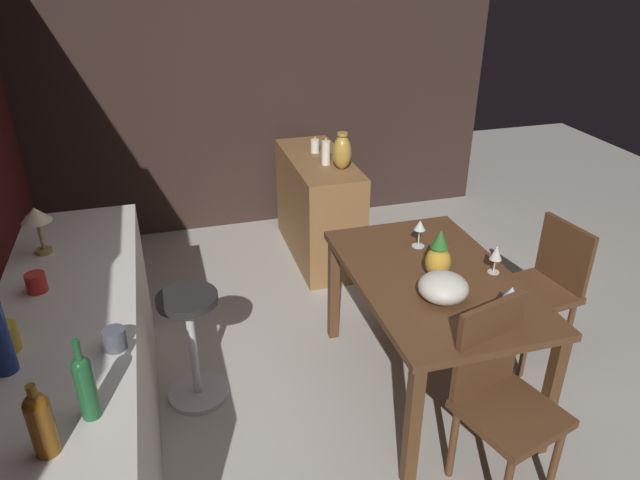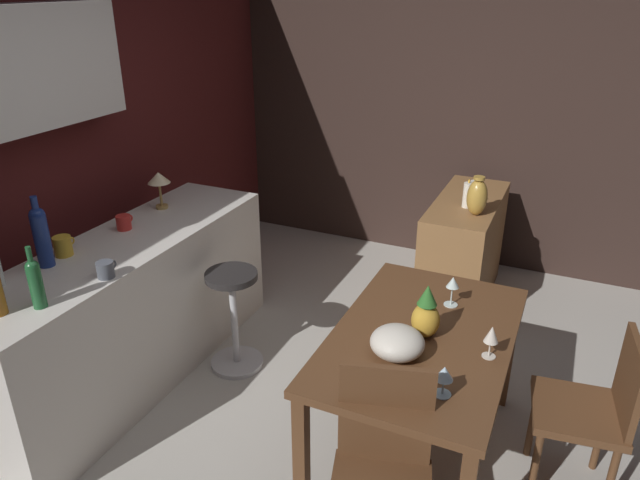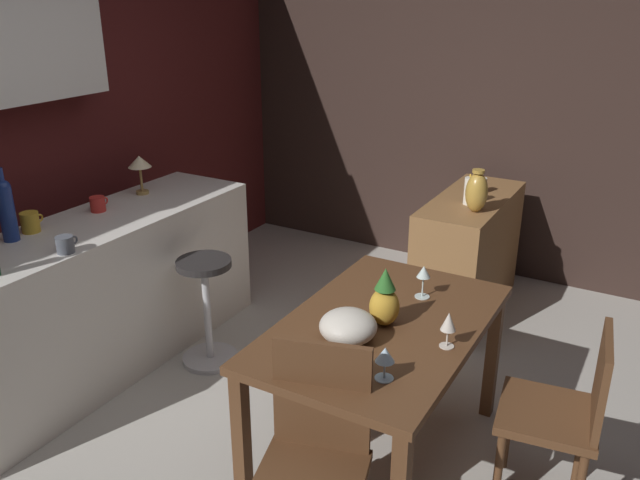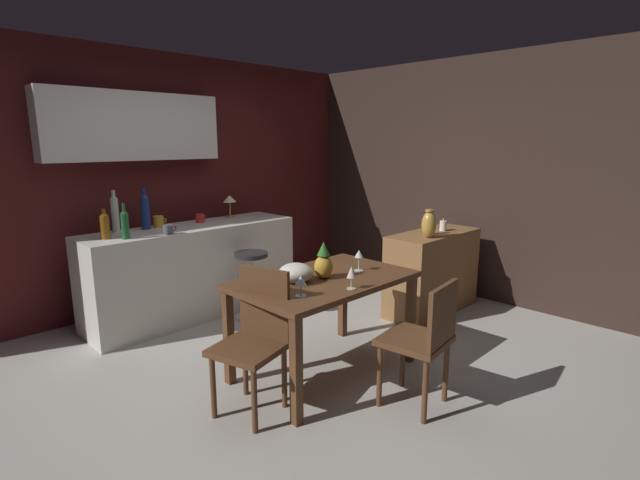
{
  "view_description": "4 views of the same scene",
  "coord_description": "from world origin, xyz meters",
  "px_view_note": "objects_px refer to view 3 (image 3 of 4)",
  "views": [
    {
      "loc": [
        -2.3,
        1.0,
        2.29
      ],
      "look_at": [
        0.17,
        0.29,
        0.97
      ],
      "focal_mm": 32.67,
      "sensor_mm": 36.0,
      "label": 1
    },
    {
      "loc": [
        -2.3,
        -0.82,
        2.29
      ],
      "look_at": [
        0.31,
        0.37,
        1.0
      ],
      "focal_mm": 32.82,
      "sensor_mm": 36.0,
      "label": 2
    },
    {
      "loc": [
        -2.3,
        -1.31,
        2.14
      ],
      "look_at": [
        0.38,
        0.22,
        0.92
      ],
      "focal_mm": 36.37,
      "sensor_mm": 36.0,
      "label": 3
    },
    {
      "loc": [
        -2.29,
        -2.59,
        1.71
      ],
      "look_at": [
        0.38,
        0.09,
        0.91
      ],
      "focal_mm": 26.27,
      "sensor_mm": 36.0,
      "label": 4
    }
  ],
  "objects_px": {
    "dining_table": "(382,340)",
    "wine_bottle_cobalt": "(6,207)",
    "wine_glass_left": "(424,274)",
    "pillar_candle_short": "(481,185)",
    "pineapple_centerpiece": "(385,301)",
    "cup_slate": "(65,244)",
    "wine_glass_right": "(385,356)",
    "cup_red": "(98,204)",
    "wine_glass_center": "(448,323)",
    "sideboard_cabinet": "(467,255)",
    "chair_by_doorway": "(564,412)",
    "cup_mustard": "(30,222)",
    "vase_brass": "(477,192)",
    "chair_near_window": "(315,455)",
    "bar_stool": "(207,308)",
    "pillar_candle_tall": "(469,191)",
    "fruit_bowl": "(348,326)",
    "counter_lamp": "(140,164)"
  },
  "relations": [
    {
      "from": "dining_table",
      "to": "bar_stool",
      "type": "height_order",
      "value": "dining_table"
    },
    {
      "from": "wine_glass_left",
      "to": "pineapple_centerpiece",
      "type": "height_order",
      "value": "pineapple_centerpiece"
    },
    {
      "from": "wine_glass_center",
      "to": "chair_by_doorway",
      "type": "bearing_deg",
      "value": -70.71
    },
    {
      "from": "wine_glass_right",
      "to": "cup_red",
      "type": "height_order",
      "value": "cup_red"
    },
    {
      "from": "chair_near_window",
      "to": "pillar_candle_short",
      "type": "bearing_deg",
      "value": 3.6
    },
    {
      "from": "cup_slate",
      "to": "pineapple_centerpiece",
      "type": "bearing_deg",
      "value": -75.97
    },
    {
      "from": "chair_near_window",
      "to": "wine_glass_right",
      "type": "xyz_separation_m",
      "value": [
        0.26,
        -0.16,
        0.34
      ]
    },
    {
      "from": "wine_glass_right",
      "to": "cup_red",
      "type": "bearing_deg",
      "value": 75.88
    },
    {
      "from": "wine_glass_left",
      "to": "cup_red",
      "type": "bearing_deg",
      "value": 95.83
    },
    {
      "from": "bar_stool",
      "to": "fruit_bowl",
      "type": "distance_m",
      "value": 1.37
    },
    {
      "from": "wine_glass_right",
      "to": "wine_bottle_cobalt",
      "type": "xyz_separation_m",
      "value": [
        -0.03,
        2.12,
        0.24
      ]
    },
    {
      "from": "wine_glass_left",
      "to": "vase_brass",
      "type": "height_order",
      "value": "vase_brass"
    },
    {
      "from": "dining_table",
      "to": "pillar_candle_tall",
      "type": "xyz_separation_m",
      "value": [
        1.57,
        0.12,
        0.26
      ]
    },
    {
      "from": "bar_stool",
      "to": "wine_glass_center",
      "type": "bearing_deg",
      "value": -101.96
    },
    {
      "from": "pineapple_centerpiece",
      "to": "cup_slate",
      "type": "bearing_deg",
      "value": 104.03
    },
    {
      "from": "cup_mustard",
      "to": "vase_brass",
      "type": "relative_size",
      "value": 0.49
    },
    {
      "from": "fruit_bowl",
      "to": "vase_brass",
      "type": "height_order",
      "value": "vase_brass"
    },
    {
      "from": "wine_glass_right",
      "to": "pineapple_centerpiece",
      "type": "bearing_deg",
      "value": 24.9
    },
    {
      "from": "pineapple_centerpiece",
      "to": "pillar_candle_short",
      "type": "xyz_separation_m",
      "value": [
        1.87,
        0.14,
        0.02
      ]
    },
    {
      "from": "counter_lamp",
      "to": "vase_brass",
      "type": "bearing_deg",
      "value": -63.29
    },
    {
      "from": "chair_by_doorway",
      "to": "fruit_bowl",
      "type": "height_order",
      "value": "fruit_bowl"
    },
    {
      "from": "cup_slate",
      "to": "bar_stool",
      "type": "bearing_deg",
      "value": -23.39
    },
    {
      "from": "wine_glass_center",
      "to": "cup_slate",
      "type": "bearing_deg",
      "value": 100.48
    },
    {
      "from": "counter_lamp",
      "to": "pillar_candle_short",
      "type": "distance_m",
      "value": 2.25
    },
    {
      "from": "chair_by_doorway",
      "to": "pillar_candle_short",
      "type": "bearing_deg",
      "value": 27.72
    },
    {
      "from": "cup_red",
      "to": "chair_by_doorway",
      "type": "bearing_deg",
      "value": -90.29
    },
    {
      "from": "chair_near_window",
      "to": "pineapple_centerpiece",
      "type": "height_order",
      "value": "pineapple_centerpiece"
    },
    {
      "from": "chair_by_doorway",
      "to": "pineapple_centerpiece",
      "type": "height_order",
      "value": "pineapple_centerpiece"
    },
    {
      "from": "sideboard_cabinet",
      "to": "chair_by_doorway",
      "type": "height_order",
      "value": "chair_by_doorway"
    },
    {
      "from": "pineapple_centerpiece",
      "to": "cup_mustard",
      "type": "relative_size",
      "value": 2.07
    },
    {
      "from": "sideboard_cabinet",
      "to": "wine_glass_left",
      "type": "xyz_separation_m",
      "value": [
        -1.39,
        -0.2,
        0.45
      ]
    },
    {
      "from": "wine_glass_left",
      "to": "pillar_candle_short",
      "type": "distance_m",
      "value": 1.54
    },
    {
      "from": "chair_near_window",
      "to": "counter_lamp",
      "type": "height_order",
      "value": "counter_lamp"
    },
    {
      "from": "chair_by_doorway",
      "to": "bar_stool",
      "type": "relative_size",
      "value": 1.29
    },
    {
      "from": "wine_bottle_cobalt",
      "to": "cup_red",
      "type": "bearing_deg",
      "value": -3.36
    },
    {
      "from": "wine_glass_right",
      "to": "pineapple_centerpiece",
      "type": "xyz_separation_m",
      "value": [
        0.39,
        0.18,
        0.02
      ]
    },
    {
      "from": "pillar_candle_short",
      "to": "chair_near_window",
      "type": "bearing_deg",
      "value": -176.4
    },
    {
      "from": "pineapple_centerpiece",
      "to": "wine_glass_center",
      "type": "bearing_deg",
      "value": -98.16
    },
    {
      "from": "cup_slate",
      "to": "pillar_candle_short",
      "type": "xyz_separation_m",
      "value": [
        2.26,
        -1.42,
        -0.07
      ]
    },
    {
      "from": "dining_table",
      "to": "wine_bottle_cobalt",
      "type": "relative_size",
      "value": 3.36
    },
    {
      "from": "counter_lamp",
      "to": "vase_brass",
      "type": "height_order",
      "value": "counter_lamp"
    },
    {
      "from": "bar_stool",
      "to": "cup_slate",
      "type": "distance_m",
      "value": 0.94
    },
    {
      "from": "fruit_bowl",
      "to": "cup_slate",
      "type": "xyz_separation_m",
      "value": [
        -0.18,
        1.49,
        0.13
      ]
    },
    {
      "from": "cup_slate",
      "to": "pillar_candle_short",
      "type": "distance_m",
      "value": 2.67
    },
    {
      "from": "chair_near_window",
      "to": "wine_bottle_cobalt",
      "type": "height_order",
      "value": "wine_bottle_cobalt"
    },
    {
      "from": "wine_glass_left",
      "to": "wine_glass_center",
      "type": "xyz_separation_m",
      "value": [
        -0.38,
        -0.26,
        -0.01
      ]
    },
    {
      "from": "vase_brass",
      "to": "cup_red",
      "type": "bearing_deg",
      "value": 125.47
    },
    {
      "from": "pillar_candle_short",
      "to": "vase_brass",
      "type": "distance_m",
      "value": 0.43
    },
    {
      "from": "fruit_bowl",
      "to": "pineapple_centerpiece",
      "type": "bearing_deg",
      "value": -19.12
    },
    {
      "from": "pineapple_centerpiece",
      "to": "cup_slate",
      "type": "xyz_separation_m",
      "value": [
        -0.39,
        1.56,
        0.09
      ]
    }
  ]
}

